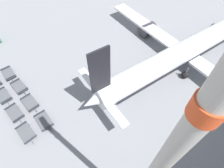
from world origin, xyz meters
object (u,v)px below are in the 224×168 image
Objects in this scene: baggage_dolly_row_mid_a_col_b at (19,87)px; baggage_dolly_row_mid_a_col_a at (8,74)px; baggage_dolly_row_mid_a_col_c at (30,103)px; baggage_dolly_row_near_col_c at (15,113)px; airplane at (190,49)px; baggage_dolly_row_near_col_b at (3,96)px; baggage_dolly_row_mid_a_col_d at (44,121)px; baggage_dolly_row_near_col_d at (26,133)px.

baggage_dolly_row_mid_a_col_a is at bearing -174.52° from baggage_dolly_row_mid_a_col_b.
baggage_dolly_row_mid_a_col_b is 4.34m from baggage_dolly_row_mid_a_col_c.
baggage_dolly_row_near_col_c is 9.14m from baggage_dolly_row_mid_a_col_a.
baggage_dolly_row_mid_a_col_c is at bearing -109.03° from airplane.
baggage_dolly_row_near_col_c and baggage_dolly_row_mid_a_col_a have the same top height.
baggage_dolly_row_near_col_b and baggage_dolly_row_mid_a_col_c have the same top height.
baggage_dolly_row_mid_a_col_b is (-4.64, 2.48, 0.00)m from baggage_dolly_row_near_col_c.
baggage_dolly_row_near_col_b is 0.99× the size of baggage_dolly_row_mid_a_col_b.
airplane is at bearing 73.00° from baggage_dolly_row_near_col_c.
baggage_dolly_row_mid_a_col_b is at bearing 151.85° from baggage_dolly_row_near_col_c.
baggage_dolly_row_near_col_b is 9.13m from baggage_dolly_row_mid_a_col_d.
baggage_dolly_row_near_col_c is at bearing 3.87° from baggage_dolly_row_near_col_b.
baggage_dolly_row_mid_a_col_d is (-0.13, 2.83, 0.00)m from baggage_dolly_row_near_col_d.
baggage_dolly_row_mid_a_col_a and baggage_dolly_row_mid_a_col_c have the same top height.
baggage_dolly_row_near_col_d is (-5.15, -30.57, -2.64)m from airplane.
baggage_dolly_row_mid_a_col_a is 4.28m from baggage_dolly_row_mid_a_col_b.
airplane is at bearing 80.44° from baggage_dolly_row_near_col_d.
baggage_dolly_row_near_col_b is 1.01× the size of baggage_dolly_row_mid_a_col_a.
baggage_dolly_row_near_col_b is 2.79m from baggage_dolly_row_mid_a_col_b.
baggage_dolly_row_near_col_b is 5.04m from baggage_dolly_row_mid_a_col_c.
airplane is 11.93× the size of baggage_dolly_row_mid_a_col_c.
baggage_dolly_row_near_col_c is at bearing -178.57° from baggage_dolly_row_near_col_d.
baggage_dolly_row_mid_a_col_b is 8.75m from baggage_dolly_row_mid_a_col_d.
baggage_dolly_row_mid_a_col_a is 13.03m from baggage_dolly_row_mid_a_col_d.
baggage_dolly_row_mid_a_col_b is at bearing -116.44° from airplane.
baggage_dolly_row_mid_a_col_b is at bearing -178.51° from baggage_dolly_row_mid_a_col_c.
baggage_dolly_row_near_col_d is 0.99× the size of baggage_dolly_row_mid_a_col_b.
baggage_dolly_row_near_col_d is (4.23, 0.11, 0.00)m from baggage_dolly_row_near_col_c.
baggage_dolly_row_mid_a_col_a is (-13.13, 1.97, 0.00)m from baggage_dolly_row_near_col_d.
baggage_dolly_row_near_col_c is at bearing -13.12° from baggage_dolly_row_mid_a_col_a.
airplane reaches higher than baggage_dolly_row_mid_a_col_a.
baggage_dolly_row_near_col_c is 1.00× the size of baggage_dolly_row_mid_a_col_c.
baggage_dolly_row_near_col_b is at bearing -144.95° from baggage_dolly_row_mid_a_col_c.
baggage_dolly_row_near_col_c is at bearing -144.42° from baggage_dolly_row_mid_a_col_d.
baggage_dolly_row_near_col_d is 9.19m from baggage_dolly_row_mid_a_col_b.
baggage_dolly_row_mid_a_col_d is (4.10, 2.93, 0.00)m from baggage_dolly_row_near_col_c.
baggage_dolly_row_near_col_b is at bearing -114.03° from airplane.
baggage_dolly_row_mid_a_col_a is at bearing -122.59° from airplane.
baggage_dolly_row_near_col_c is 1.02× the size of baggage_dolly_row_mid_a_col_a.
baggage_dolly_row_mid_a_col_c is at bearing 35.05° from baggage_dolly_row_near_col_b.
baggage_dolly_row_mid_a_col_c and baggage_dolly_row_mid_a_col_d have the same top height.
baggage_dolly_row_mid_a_col_c is at bearing 1.49° from baggage_dolly_row_mid_a_col_b.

